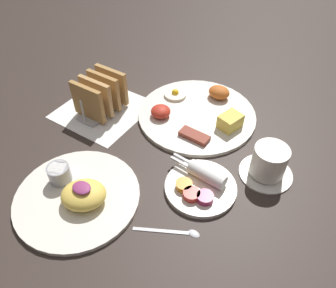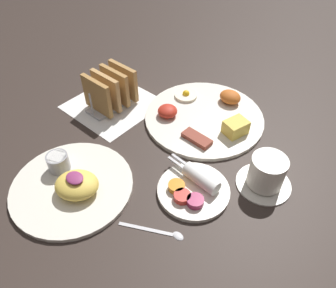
{
  "view_description": "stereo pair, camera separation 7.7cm",
  "coord_description": "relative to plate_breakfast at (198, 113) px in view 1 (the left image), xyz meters",
  "views": [
    {
      "loc": [
        0.35,
        -0.41,
        0.57
      ],
      "look_at": [
        0.05,
        0.05,
        0.03
      ],
      "focal_mm": 35.0,
      "sensor_mm": 36.0,
      "label": 1
    },
    {
      "loc": [
        0.41,
        -0.36,
        0.57
      ],
      "look_at": [
        0.05,
        0.05,
        0.03
      ],
      "focal_mm": 35.0,
      "sensor_mm": 36.0,
      "label": 2
    }
  ],
  "objects": [
    {
      "name": "ground_plane",
      "position": [
        -0.04,
        -0.22,
        -0.01
      ],
      "size": [
        3.0,
        3.0,
        0.0
      ],
      "primitive_type": "plane",
      "color": "#332823"
    },
    {
      "name": "napkin_flat",
      "position": [
        -0.23,
        -0.12,
        -0.01
      ],
      "size": [
        0.22,
        0.22,
        0.0
      ],
      "color": "white",
      "rests_on": "ground_plane"
    },
    {
      "name": "plate_breakfast",
      "position": [
        0.0,
        0.0,
        0.0
      ],
      "size": [
        0.32,
        0.32,
        0.05
      ],
      "color": "silver",
      "rests_on": "ground_plane"
    },
    {
      "name": "plate_condiments",
      "position": [
        0.13,
        -0.21,
        0.0
      ],
      "size": [
        0.17,
        0.16,
        0.04
      ],
      "color": "silver",
      "rests_on": "ground_plane"
    },
    {
      "name": "plate_foreground",
      "position": [
        -0.08,
        -0.38,
        0.0
      ],
      "size": [
        0.26,
        0.26,
        0.06
      ],
      "color": "silver",
      "rests_on": "ground_plane"
    },
    {
      "name": "toast_rack",
      "position": [
        -0.23,
        -0.12,
        0.04
      ],
      "size": [
        0.1,
        0.15,
        0.1
      ],
      "color": "#B7B7BC",
      "rests_on": "ground_plane"
    },
    {
      "name": "coffee_cup",
      "position": [
        0.23,
        -0.1,
        0.03
      ],
      "size": [
        0.12,
        0.12,
        0.08
      ],
      "color": "silver",
      "rests_on": "ground_plane"
    },
    {
      "name": "teaspoon",
      "position": [
        0.14,
        -0.33,
        -0.01
      ],
      "size": [
        0.12,
        0.07,
        0.01
      ],
      "color": "silver",
      "rests_on": "ground_plane"
    }
  ]
}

